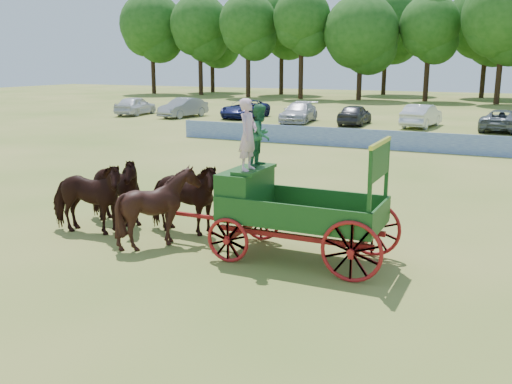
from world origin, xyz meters
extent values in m
plane|color=tan|center=(0.00, 0.00, 0.00)|extent=(160.00, 160.00, 0.00)
imported|color=black|center=(-5.49, -0.88, 1.02)|extent=(2.58, 1.51, 2.04)
imported|color=black|center=(-5.49, 0.22, 1.02)|extent=(2.56, 1.45, 2.04)
imported|color=black|center=(-3.09, -0.88, 1.02)|extent=(2.21, 2.06, 2.05)
imported|color=black|center=(-3.09, 0.22, 1.02)|extent=(2.45, 1.17, 2.04)
cube|color=#AA1D11|center=(-0.89, -0.33, 0.60)|extent=(0.12, 2.00, 0.12)
cube|color=#AA1D11|center=(2.11, -0.33, 0.60)|extent=(0.12, 2.00, 0.12)
cube|color=#AA1D11|center=(0.61, -0.88, 0.72)|extent=(3.80, 0.10, 0.12)
cube|color=#AA1D11|center=(0.61, 0.22, 0.72)|extent=(3.80, 0.10, 0.12)
cube|color=#AA1D11|center=(-1.79, -0.33, 0.75)|extent=(2.80, 0.09, 0.09)
cube|color=#1E551C|center=(0.61, -0.33, 1.00)|extent=(3.80, 1.80, 0.10)
cube|color=#1E551C|center=(0.61, -1.21, 1.30)|extent=(3.80, 0.06, 0.55)
cube|color=#1E551C|center=(0.61, 0.55, 1.30)|extent=(3.80, 0.06, 0.55)
cube|color=#1E551C|center=(2.49, -0.33, 1.30)|extent=(0.06, 1.80, 0.55)
cube|color=#1E551C|center=(-0.89, -0.33, 1.55)|extent=(0.85, 1.70, 1.05)
cube|color=#1E551C|center=(-0.64, -0.33, 2.12)|extent=(0.55, 1.50, 0.08)
cube|color=#1E551C|center=(-1.27, -0.33, 1.35)|extent=(0.10, 1.60, 0.65)
cube|color=#1E551C|center=(-1.09, -0.33, 1.05)|extent=(0.55, 1.60, 0.06)
cube|color=#1E551C|center=(2.41, -1.13, 1.95)|extent=(0.08, 0.08, 1.80)
cube|color=#1E551C|center=(2.41, 0.47, 1.95)|extent=(0.08, 0.08, 1.80)
cube|color=#1E551C|center=(2.41, -0.33, 2.55)|extent=(0.07, 1.75, 0.75)
cube|color=yellow|center=(2.41, -0.33, 2.95)|extent=(0.08, 1.80, 0.09)
cube|color=yellow|center=(2.37, -0.33, 2.55)|extent=(0.02, 1.30, 0.12)
torus|color=#AA1D11|center=(-0.89, -1.28, 0.55)|extent=(1.09, 0.09, 1.09)
torus|color=#AA1D11|center=(-0.89, 0.62, 0.55)|extent=(1.09, 0.09, 1.09)
torus|color=#AA1D11|center=(2.11, -1.28, 0.70)|extent=(1.39, 0.09, 1.39)
torus|color=#AA1D11|center=(2.11, 0.62, 0.70)|extent=(1.39, 0.09, 1.39)
imported|color=#E9B2C9|center=(-0.64, -0.68, 3.01)|extent=(0.41, 0.62, 1.70)
imported|color=#286D3F|center=(-0.64, 0.02, 2.92)|extent=(0.57, 0.74, 1.52)
cube|color=#1C3799|center=(-1.00, 18.00, 0.53)|extent=(26.00, 0.08, 1.05)
imported|color=silver|center=(-26.00, 28.89, 0.82)|extent=(2.49, 5.02, 1.64)
imported|color=gray|center=(-21.05, 28.88, 0.81)|extent=(2.36, 5.07, 1.61)
imported|color=navy|center=(-16.01, 30.54, 0.75)|extent=(2.68, 5.47, 1.50)
imported|color=silver|center=(-10.68, 29.23, 0.76)|extent=(2.68, 5.46, 1.53)
imported|color=#333338|center=(-6.22, 29.23, 0.77)|extent=(1.93, 4.58, 1.55)
imported|color=silver|center=(-1.45, 29.82, 0.82)|extent=(2.32, 5.13, 1.63)
imported|color=slate|center=(3.97, 29.78, 0.73)|extent=(2.93, 5.45, 1.45)
cylinder|color=#382314|center=(-44.00, 57.50, 2.65)|extent=(0.60, 0.60, 5.30)
sphere|color=#194A13|center=(-44.00, 57.50, 9.76)|extent=(8.97, 8.97, 8.97)
cylinder|color=#382314|center=(-36.11, 57.57, 2.59)|extent=(0.60, 0.60, 5.18)
sphere|color=#194A13|center=(-36.11, 57.57, 9.54)|extent=(8.09, 8.09, 8.09)
cylinder|color=#382314|center=(-27.86, 55.72, 2.56)|extent=(0.60, 0.60, 5.12)
sphere|color=#194A13|center=(-27.86, 55.72, 9.42)|extent=(7.45, 7.45, 7.45)
cylinder|color=#382314|center=(-20.48, 55.62, 2.68)|extent=(0.60, 0.60, 5.35)
sphere|color=#194A13|center=(-20.48, 55.62, 9.86)|extent=(7.05, 7.05, 7.05)
cylinder|color=#382314|center=(-13.17, 56.30, 2.17)|extent=(0.60, 0.60, 4.35)
sphere|color=#194A13|center=(-13.17, 56.30, 8.01)|extent=(8.88, 8.88, 8.88)
cylinder|color=#382314|center=(-5.52, 57.79, 2.36)|extent=(0.60, 0.60, 4.72)
sphere|color=#194A13|center=(-5.52, 57.79, 8.69)|extent=(6.96, 6.96, 6.96)
cylinder|color=#382314|center=(2.41, 55.85, 2.54)|extent=(0.60, 0.60, 5.09)
sphere|color=#194A13|center=(2.41, 55.85, 9.37)|extent=(8.85, 8.85, 8.85)
cylinder|color=#382314|center=(-38.00, 64.31, 2.34)|extent=(0.60, 0.60, 4.67)
sphere|color=#194A13|center=(-38.00, 64.31, 8.60)|extent=(8.67, 8.67, 8.67)
cylinder|color=#382314|center=(-26.37, 63.46, 2.78)|extent=(0.60, 0.60, 5.55)
sphere|color=#194A13|center=(-26.37, 63.46, 10.22)|extent=(8.81, 8.81, 8.81)
cylinder|color=#382314|center=(-12.97, 68.75, 2.70)|extent=(0.60, 0.60, 5.40)
sphere|color=#194A13|center=(-12.97, 68.75, 9.95)|extent=(9.86, 9.86, 9.86)
cylinder|color=#382314|center=(0.11, 67.01, 2.62)|extent=(0.60, 0.60, 5.24)
sphere|color=#194A13|center=(0.11, 67.01, 9.65)|extent=(9.93, 9.93, 9.93)
camera|label=1|loc=(5.17, -12.69, 4.71)|focal=40.00mm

